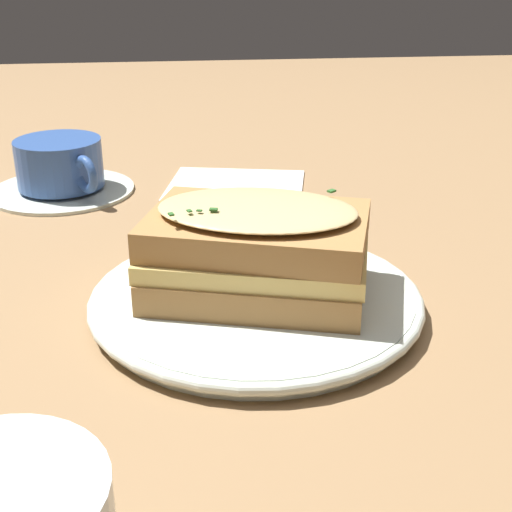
{
  "coord_description": "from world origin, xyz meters",
  "views": [
    {
      "loc": [
        -0.07,
        -0.45,
        0.25
      ],
      "look_at": [
        -0.02,
        0.01,
        0.04
      ],
      "focal_mm": 50.0,
      "sensor_mm": 36.0,
      "label": 1
    }
  ],
  "objects_px": {
    "teacup_with_saucer": "(61,170)",
    "napkin": "(236,185)",
    "dinner_plate": "(256,299)",
    "sandwich": "(256,250)"
  },
  "relations": [
    {
      "from": "teacup_with_saucer",
      "to": "napkin",
      "type": "xyz_separation_m",
      "value": [
        0.19,
        -0.0,
        -0.02
      ]
    },
    {
      "from": "teacup_with_saucer",
      "to": "napkin",
      "type": "height_order",
      "value": "teacup_with_saucer"
    },
    {
      "from": "sandwich",
      "to": "teacup_with_saucer",
      "type": "xyz_separation_m",
      "value": [
        -0.18,
        0.29,
        -0.02
      ]
    },
    {
      "from": "teacup_with_saucer",
      "to": "napkin",
      "type": "distance_m",
      "value": 0.19
    },
    {
      "from": "teacup_with_saucer",
      "to": "dinner_plate",
      "type": "bearing_deg",
      "value": -3.97
    },
    {
      "from": "teacup_with_saucer",
      "to": "sandwich",
      "type": "bearing_deg",
      "value": -3.73
    },
    {
      "from": "sandwich",
      "to": "teacup_with_saucer",
      "type": "height_order",
      "value": "sandwich"
    },
    {
      "from": "napkin",
      "to": "dinner_plate",
      "type": "bearing_deg",
      "value": -92.18
    },
    {
      "from": "dinner_plate",
      "to": "napkin",
      "type": "distance_m",
      "value": 0.29
    },
    {
      "from": "sandwich",
      "to": "napkin",
      "type": "height_order",
      "value": "sandwich"
    }
  ]
}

